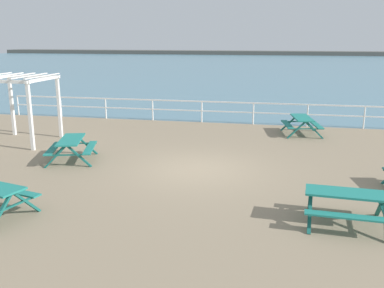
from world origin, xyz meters
The scene contains 8 objects.
ground_plane centered at (0.00, 0.00, -0.10)m, with size 30.00×24.00×0.20m, color gray.
sea_band centered at (0.00, 52.75, 0.00)m, with size 142.00×90.00×0.01m, color teal.
distant_shoreline centered at (0.00, 95.75, 0.00)m, with size 142.00×6.00×1.80m, color #4C4C47.
seaward_railing centered at (0.00, 7.75, 0.77)m, with size 23.07×0.07×1.08m.
picnic_table_near_right centered at (3.49, 5.90, 0.58)m, with size 1.79×2.03×0.80m.
picnic_table_mid_centre centered at (-4.42, 0.11, 0.58)m, with size 1.96×2.16×0.80m.
picnic_table_far_left centered at (4.07, -3.38, 0.58)m, with size 1.89×1.65×0.80m.
lattice_pergola centered at (-7.66, 2.22, 2.00)m, with size 2.47×2.59×2.70m.
Camera 1 is at (2.47, -12.81, 4.13)m, focal length 39.64 mm.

